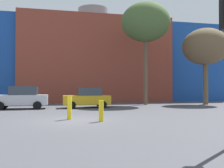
{
  "coord_description": "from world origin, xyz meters",
  "views": [
    {
      "loc": [
        -0.82,
        -12.9,
        1.61
      ],
      "look_at": [
        3.48,
        6.64,
        1.97
      ],
      "focal_mm": 40.14,
      "sensor_mm": 36.0,
      "label": 1
    }
  ],
  "objects_px": {
    "bare_tree_1": "(205,47)",
    "bollard_yellow_1": "(101,111)",
    "parked_car_2": "(87,98)",
    "bare_tree_0": "(146,23)",
    "parked_car_1": "(21,98)",
    "bollard_yellow_0": "(69,108)"
  },
  "relations": [
    {
      "from": "bare_tree_1",
      "to": "bollard_yellow_1",
      "type": "bearing_deg",
      "value": -139.77
    },
    {
      "from": "parked_car_2",
      "to": "bare_tree_0",
      "type": "relative_size",
      "value": 0.38
    },
    {
      "from": "bare_tree_1",
      "to": "bollard_yellow_1",
      "type": "relative_size",
      "value": 7.52
    },
    {
      "from": "parked_car_1",
      "to": "parked_car_2",
      "type": "relative_size",
      "value": 1.07
    },
    {
      "from": "parked_car_1",
      "to": "parked_car_2",
      "type": "xyz_separation_m",
      "value": [
        5.21,
        0.0,
        -0.06
      ]
    },
    {
      "from": "parked_car_2",
      "to": "bollard_yellow_0",
      "type": "relative_size",
      "value": 3.26
    },
    {
      "from": "parked_car_2",
      "to": "bare_tree_1",
      "type": "height_order",
      "value": "bare_tree_1"
    },
    {
      "from": "parked_car_2",
      "to": "bare_tree_1",
      "type": "distance_m",
      "value": 13.28
    },
    {
      "from": "bare_tree_0",
      "to": "bollard_yellow_1",
      "type": "distance_m",
      "value": 15.25
    },
    {
      "from": "bollard_yellow_1",
      "to": "parked_car_2",
      "type": "bearing_deg",
      "value": 87.62
    },
    {
      "from": "bollard_yellow_0",
      "to": "parked_car_1",
      "type": "bearing_deg",
      "value": 113.75
    },
    {
      "from": "bare_tree_0",
      "to": "bollard_yellow_0",
      "type": "height_order",
      "value": "bare_tree_0"
    },
    {
      "from": "bare_tree_1",
      "to": "parked_car_1",
      "type": "bearing_deg",
      "value": -174.09
    },
    {
      "from": "bare_tree_1",
      "to": "bollard_yellow_0",
      "type": "height_order",
      "value": "bare_tree_1"
    },
    {
      "from": "bollard_yellow_0",
      "to": "bare_tree_1",
      "type": "bearing_deg",
      "value": 34.03
    },
    {
      "from": "parked_car_1",
      "to": "bollard_yellow_0",
      "type": "bearing_deg",
      "value": 113.75
    },
    {
      "from": "parked_car_2",
      "to": "bollard_yellow_0",
      "type": "bearing_deg",
      "value": 76.54
    },
    {
      "from": "bare_tree_1",
      "to": "parked_car_2",
      "type": "bearing_deg",
      "value": -171.6
    },
    {
      "from": "bare_tree_0",
      "to": "bare_tree_1",
      "type": "relative_size",
      "value": 1.32
    },
    {
      "from": "parked_car_2",
      "to": "bollard_yellow_1",
      "type": "relative_size",
      "value": 3.77
    },
    {
      "from": "bare_tree_1",
      "to": "bollard_yellow_1",
      "type": "xyz_separation_m",
      "value": [
        -12.55,
        -10.62,
        -5.28
      ]
    },
    {
      "from": "parked_car_2",
      "to": "bare_tree_1",
      "type": "relative_size",
      "value": 0.5
    }
  ]
}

